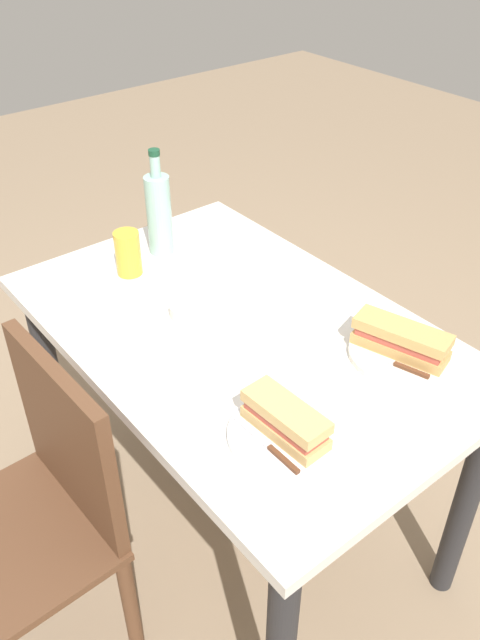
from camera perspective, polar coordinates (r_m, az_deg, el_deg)
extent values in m
plane|color=#8C755B|center=(2.07, 0.00, -17.09)|extent=(8.00, 8.00, 0.00)
cube|color=silver|center=(1.55, 0.00, -1.04)|extent=(1.14, 0.73, 0.03)
cylinder|color=#262628|center=(1.75, 19.26, -14.77)|extent=(0.06, 0.06, 0.70)
cylinder|color=#262628|center=(2.25, -2.03, 0.65)|extent=(0.06, 0.06, 0.70)
cylinder|color=#262628|center=(2.03, -16.10, -5.69)|extent=(0.06, 0.06, 0.70)
cube|color=brown|center=(1.56, -19.99, -18.30)|extent=(0.41, 0.41, 0.02)
cube|color=brown|center=(1.43, -14.99, -10.00)|extent=(0.38, 0.04, 0.40)
cylinder|color=brown|center=(1.87, -15.69, -16.21)|extent=(0.04, 0.04, 0.43)
cylinder|color=brown|center=(1.67, -9.49, -24.10)|extent=(0.04, 0.04, 0.43)
cylinder|color=silver|center=(1.50, 13.76, -2.90)|extent=(0.22, 0.22, 0.01)
cube|color=tan|center=(1.48, 13.86, -2.30)|extent=(0.22, 0.13, 0.02)
cube|color=#B74C3D|center=(1.47, 13.98, -1.64)|extent=(0.20, 0.12, 0.02)
cube|color=tan|center=(1.46, 14.10, -0.97)|extent=(0.22, 0.13, 0.02)
cube|color=silver|center=(1.46, 11.61, -3.09)|extent=(0.10, 0.04, 0.00)
cube|color=#59331E|center=(1.44, 14.84, -4.29)|extent=(0.08, 0.03, 0.01)
cylinder|color=white|center=(1.27, 3.94, -10.04)|extent=(0.22, 0.22, 0.01)
cube|color=tan|center=(1.26, 3.98, -9.41)|extent=(0.18, 0.08, 0.02)
cube|color=#B74C3D|center=(1.24, 4.02, -8.72)|extent=(0.17, 0.07, 0.02)
cube|color=tan|center=(1.23, 4.06, -8.01)|extent=(0.18, 0.08, 0.02)
cube|color=silver|center=(1.26, 1.09, -9.82)|extent=(0.10, 0.01, 0.00)
cube|color=#59331E|center=(1.22, 3.84, -12.13)|extent=(0.08, 0.01, 0.01)
cylinder|color=#99C6B7|center=(1.80, -7.12, 9.12)|extent=(0.07, 0.07, 0.22)
cylinder|color=#99C6B7|center=(1.74, -7.47, 13.26)|extent=(0.03, 0.03, 0.06)
cylinder|color=#19472D|center=(1.73, -7.57, 14.41)|extent=(0.03, 0.03, 0.02)
cylinder|color=gold|center=(1.74, -9.82, 5.81)|extent=(0.07, 0.07, 0.12)
cylinder|color=silver|center=(1.58, -4.79, 0.88)|extent=(0.08, 0.08, 0.03)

